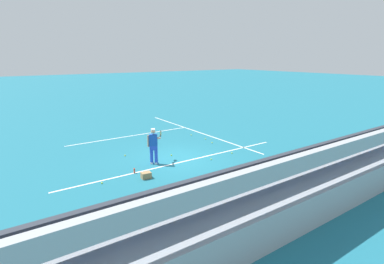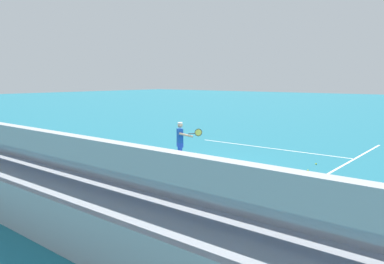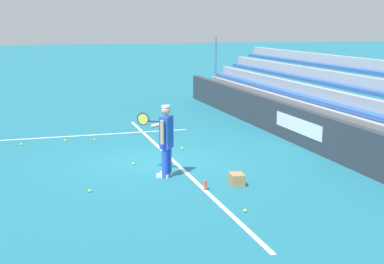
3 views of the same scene
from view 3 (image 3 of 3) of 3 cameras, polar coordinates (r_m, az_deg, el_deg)
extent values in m
plane|color=#1E6B7F|center=(13.97, -3.85, -3.36)|extent=(160.00, 160.00, 0.00)
cube|color=white|center=(14.09, -1.87, -3.20)|extent=(12.00, 0.10, 0.01)
cube|color=white|center=(17.66, -19.73, -0.85)|extent=(0.10, 12.00, 0.01)
cube|color=#2D333D|center=(15.54, 13.04, -0.03)|extent=(22.82, 0.24, 1.10)
cube|color=silver|center=(16.17, 11.21, 0.69)|extent=(2.80, 0.01, 0.44)
cube|color=#9EA3A8|center=(16.50, 18.47, 0.34)|extent=(21.68, 2.40, 1.10)
cube|color=#2D5BAD|center=(15.95, 16.26, 2.40)|extent=(21.25, 0.40, 0.12)
cube|color=#9EA3A8|center=(16.08, 17.13, 2.94)|extent=(21.68, 0.24, 0.45)
cube|color=#2D5BAD|center=(16.34, 18.71, 4.05)|extent=(21.25, 0.40, 0.12)
cube|color=#9EA3A8|center=(16.48, 19.53, 4.57)|extent=(21.68, 0.24, 0.45)
cylinder|color=#4C70B2|center=(25.20, 2.53, 6.74)|extent=(0.08, 0.08, 2.95)
cylinder|color=blue|center=(12.57, -2.92, -2.98)|extent=(0.15, 0.15, 0.88)
cylinder|color=blue|center=(12.76, -2.52, -2.75)|extent=(0.15, 0.15, 0.88)
cube|color=white|center=(12.70, -3.15, -4.69)|extent=(0.26, 0.29, 0.09)
cube|color=white|center=(12.89, -2.75, -4.43)|extent=(0.26, 0.29, 0.09)
cube|color=blue|center=(12.58, -2.73, -1.28)|extent=(0.40, 0.38, 0.20)
cube|color=#194CB2|center=(12.50, -2.75, 0.37)|extent=(0.41, 0.39, 0.58)
sphere|color=tan|center=(12.43, -2.81, 2.32)|extent=(0.21, 0.21, 0.21)
cylinder|color=white|center=(12.42, -2.82, 2.73)|extent=(0.20, 0.20, 0.05)
cylinder|color=tan|center=(12.29, -3.20, -0.02)|extent=(0.09, 0.09, 0.56)
cylinder|color=tan|center=(12.79, -3.14, 0.85)|extent=(0.43, 0.52, 0.24)
cylinder|color=black|center=(12.88, -4.12, 1.14)|extent=(0.21, 0.26, 0.03)
torus|color=black|center=(12.99, -5.25, 1.39)|extent=(0.21, 0.26, 0.31)
cylinder|color=#D6D14C|center=(12.99, -5.25, 1.39)|extent=(0.17, 0.22, 0.27)
cube|color=#A87F51|center=(12.15, 4.80, -5.04)|extent=(0.43, 0.34, 0.26)
sphere|color=#CCE533|center=(16.95, -13.36, -0.88)|extent=(0.07, 0.07, 0.07)
sphere|color=#CCE533|center=(16.84, -10.34, -0.83)|extent=(0.07, 0.07, 0.07)
sphere|color=#CCE533|center=(16.75, -17.72, -1.26)|extent=(0.07, 0.07, 0.07)
sphere|color=#CCE533|center=(15.46, -1.06, -1.75)|extent=(0.07, 0.07, 0.07)
sphere|color=#CCE533|center=(13.87, -6.25, -3.38)|extent=(0.07, 0.07, 0.07)
sphere|color=#CCE533|center=(16.85, -2.95, -0.64)|extent=(0.07, 0.07, 0.07)
sphere|color=#CCE533|center=(10.49, 5.68, -8.35)|extent=(0.07, 0.07, 0.07)
sphere|color=#CCE533|center=(11.82, -10.86, -6.18)|extent=(0.07, 0.07, 0.07)
cylinder|color=#EA4C33|center=(11.74, 1.42, -5.70)|extent=(0.07, 0.07, 0.22)
camera|label=1|loc=(16.14, 53.76, 11.79)|focal=28.00mm
camera|label=2|loc=(26.19, 16.88, 10.85)|focal=35.00mm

